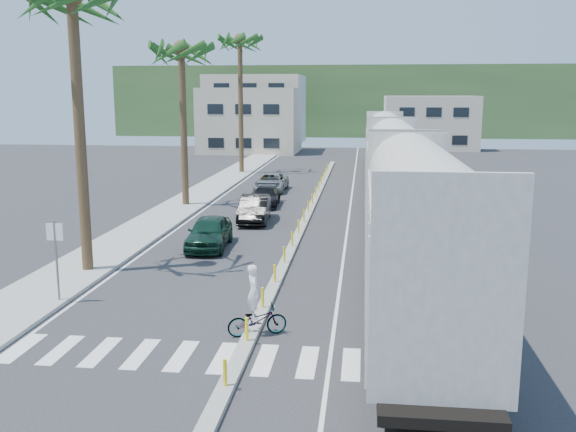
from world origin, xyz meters
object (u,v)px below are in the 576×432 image
(car_second, at_px, (255,209))
(cyclist, at_px, (256,314))
(car_lead, at_px, (209,232))
(street_sign, at_px, (56,249))

(car_second, distance_m, cyclist, 17.77)
(car_lead, distance_m, car_second, 6.66)
(car_second, bearing_deg, street_sign, -109.96)
(street_sign, bearing_deg, cyclist, -16.20)
(street_sign, relative_size, car_second, 0.63)
(car_lead, bearing_deg, cyclist, -72.31)
(car_second, xyz_separation_m, cyclist, (3.05, -17.51, -0.07))
(car_lead, xyz_separation_m, cyclist, (4.13, -10.94, -0.08))
(street_sign, xyz_separation_m, car_second, (4.40, 15.34, -1.21))
(street_sign, height_order, cyclist, street_sign)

